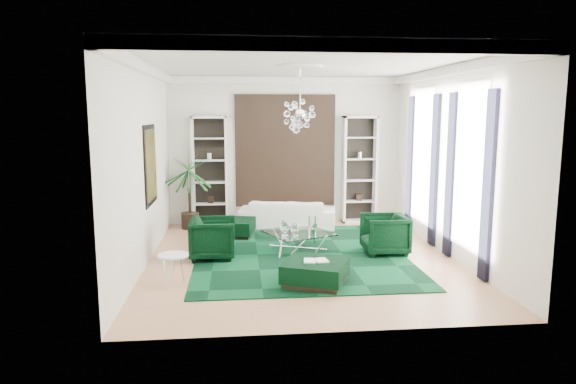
{
  "coord_description": "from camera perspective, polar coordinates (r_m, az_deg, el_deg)",
  "views": [
    {
      "loc": [
        -1.24,
        -9.85,
        2.88
      ],
      "look_at": [
        -0.22,
        0.5,
        1.27
      ],
      "focal_mm": 32.0,
      "sensor_mm": 36.0,
      "label": 1
    }
  ],
  "objects": [
    {
      "name": "curtain_near_a",
      "position": [
        9.26,
        21.35,
        0.56
      ],
      "size": [
        0.07,
        0.3,
        3.25
      ],
      "primitive_type": "cube",
      "color": "black",
      "rests_on": "floor"
    },
    {
      "name": "rug",
      "position": [
        10.62,
        1.29,
        -6.89
      ],
      "size": [
        4.2,
        5.0,
        0.02
      ],
      "primitive_type": "cube",
      "color": "black",
      "rests_on": "floor"
    },
    {
      "name": "side_table",
      "position": [
        9.01,
        -12.59,
        -8.39
      ],
      "size": [
        0.68,
        0.68,
        0.5
      ],
      "primitive_type": "cylinder",
      "rotation": [
        0.0,
        0.0,
        -0.41
      ],
      "color": "white",
      "rests_on": "floor"
    },
    {
      "name": "chandelier",
      "position": [
        10.22,
        1.35,
        8.62
      ],
      "size": [
        0.86,
        0.86,
        0.72
      ],
      "primitive_type": null,
      "rotation": [
        0.0,
        0.0,
        -0.07
      ],
      "color": "white",
      "rests_on": "ceiling"
    },
    {
      "name": "curtain_near_b",
      "position": [
        10.67,
        17.58,
        1.76
      ],
      "size": [
        0.07,
        0.3,
        3.25
      ],
      "primitive_type": "cube",
      "color": "black",
      "rests_on": "floor"
    },
    {
      "name": "shelving_right",
      "position": [
        13.62,
        7.95,
        2.47
      ],
      "size": [
        0.9,
        0.38,
        2.8
      ],
      "primitive_type": null,
      "color": "white",
      "rests_on": "floor"
    },
    {
      "name": "wall_back",
      "position": [
        13.45,
        -0.33,
        4.62
      ],
      "size": [
        6.0,
        0.02,
        3.8
      ],
      "primitive_type": "cube",
      "color": "silver",
      "rests_on": "ground"
    },
    {
      "name": "wall_right",
      "position": [
        10.77,
        17.66,
        3.16
      ],
      "size": [
        0.02,
        7.0,
        3.8
      ],
      "primitive_type": "cube",
      "color": "silver",
      "rests_on": "ground"
    },
    {
      "name": "wall_left",
      "position": [
        10.05,
        -15.76,
        2.87
      ],
      "size": [
        0.02,
        7.0,
        3.8
      ],
      "primitive_type": "cube",
      "color": "silver",
      "rests_on": "ground"
    },
    {
      "name": "armchair_left",
      "position": [
        10.36,
        -8.32,
        -5.11
      ],
      "size": [
        0.9,
        0.88,
        0.81
      ],
      "primitive_type": "imported",
      "rotation": [
        0.0,
        0.0,
        1.56
      ],
      "color": "black",
      "rests_on": "floor"
    },
    {
      "name": "ottoman_side",
      "position": [
        12.15,
        -6.03,
        -4.0
      ],
      "size": [
        1.06,
        1.06,
        0.4
      ],
      "primitive_type": "cube",
      "rotation": [
        0.0,
        0.0,
        -0.2
      ],
      "color": "black",
      "rests_on": "floor"
    },
    {
      "name": "ceiling_medallion",
      "position": [
        10.26,
        1.37,
        13.77
      ],
      "size": [
        0.9,
        0.9,
        0.05
      ],
      "primitive_type": "cylinder",
      "color": "white",
      "rests_on": "ceiling"
    },
    {
      "name": "ottoman_front",
      "position": [
        8.82,
        3.09,
        -8.92
      ],
      "size": [
        1.31,
        1.31,
        0.4
      ],
      "primitive_type": "cube",
      "rotation": [
        0.0,
        0.0,
        -0.4
      ],
      "color": "black",
      "rests_on": "floor"
    },
    {
      "name": "coffee_table",
      "position": [
        10.81,
        1.14,
        -5.53
      ],
      "size": [
        1.58,
        1.58,
        0.41
      ],
      "primitive_type": null,
      "rotation": [
        0.0,
        0.0,
        0.42
      ],
      "color": "white",
      "rests_on": "floor"
    },
    {
      "name": "ceiling",
      "position": [
        9.97,
        1.58,
        14.14
      ],
      "size": [
        6.0,
        7.0,
        0.02
      ],
      "primitive_type": "cube",
      "color": "white",
      "rests_on": "ground"
    },
    {
      "name": "tapestry",
      "position": [
        13.4,
        -0.31,
        4.6
      ],
      "size": [
        2.5,
        0.06,
        2.8
      ],
      "primitive_type": "cube",
      "color": "black",
      "rests_on": "wall_back"
    },
    {
      "name": "curtain_far_b",
      "position": [
        12.89,
        13.4,
        3.08
      ],
      "size": [
        0.07,
        0.3,
        3.25
      ],
      "primitive_type": "cube",
      "color": "black",
      "rests_on": "floor"
    },
    {
      "name": "floor",
      "position": [
        10.34,
        1.49,
        -7.44
      ],
      "size": [
        6.0,
        7.0,
        0.02
      ],
      "primitive_type": "cube",
      "color": "tan",
      "rests_on": "ground"
    },
    {
      "name": "table_plant",
      "position": [
        10.53,
        2.93,
        -4.1
      ],
      "size": [
        0.16,
        0.15,
        0.24
      ],
      "primitive_type": "imported",
      "rotation": [
        0.0,
        0.0,
        -0.37
      ],
      "color": "#1E5C27",
      "rests_on": "coffee_table"
    },
    {
      "name": "palm",
      "position": [
        12.96,
        -10.94,
        1.19
      ],
      "size": [
        1.82,
        1.82,
        2.4
      ],
      "primitive_type": null,
      "rotation": [
        0.0,
        0.0,
        -0.24
      ],
      "color": "#1E5C27",
      "rests_on": "floor"
    },
    {
      "name": "book",
      "position": [
        8.75,
        3.1,
        -7.58
      ],
      "size": [
        0.42,
        0.28,
        0.03
      ],
      "primitive_type": "cube",
      "color": "white",
      "rests_on": "ottoman_front"
    },
    {
      "name": "sofa",
      "position": [
        13.01,
        -0.06,
        -2.42
      ],
      "size": [
        2.53,
        1.37,
        0.7
      ],
      "primitive_type": "imported",
      "rotation": [
        0.0,
        0.0,
        2.95
      ],
      "color": "white",
      "rests_on": "floor"
    },
    {
      "name": "painting",
      "position": [
        10.64,
        -14.98,
        2.94
      ],
      "size": [
        0.04,
        1.3,
        1.6
      ],
      "primitive_type": "cube",
      "color": "black",
      "rests_on": "wall_left"
    },
    {
      "name": "shelving_left",
      "position": [
        13.26,
        -8.67,
        2.29
      ],
      "size": [
        0.9,
        0.38,
        2.8
      ],
      "primitive_type": null,
      "color": "white",
      "rests_on": "floor"
    },
    {
      "name": "crown_molding",
      "position": [
        9.96,
        1.58,
        13.51
      ],
      "size": [
        6.0,
        7.0,
        0.18
      ],
      "primitive_type": null,
      "color": "white",
      "rests_on": "ceiling"
    },
    {
      "name": "window_near",
      "position": [
        9.95,
        19.59,
        2.63
      ],
      "size": [
        0.03,
        1.1,
        2.9
      ],
      "primitive_type": "cube",
      "color": "white",
      "rests_on": "wall_right"
    },
    {
      "name": "window_far",
      "position": [
        12.15,
        14.79,
        3.88
      ],
      "size": [
        0.03,
        1.1,
        2.9
      ],
      "primitive_type": "cube",
      "color": "white",
      "rests_on": "wall_right"
    },
    {
      "name": "armchair_right",
      "position": [
        10.77,
        10.68,
        -4.63
      ],
      "size": [
        0.91,
        0.89,
        0.81
      ],
      "primitive_type": "imported",
      "rotation": [
        0.0,
        0.0,
        -1.59
      ],
      "color": "black",
      "rests_on": "floor"
    },
    {
      "name": "wall_front",
      "position": [
        6.53,
        5.38,
        0.12
      ],
      "size": [
        6.0,
        0.02,
        3.8
      ],
      "primitive_type": "cube",
      "color": "silver",
      "rests_on": "ground"
    },
    {
      "name": "curtain_far_a",
      "position": [
        11.44,
        15.93,
        2.28
      ],
      "size": [
        0.07,
        0.3,
        3.25
      ],
      "primitive_type": "cube",
      "color": "black",
      "rests_on": "floor"
    }
  ]
}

